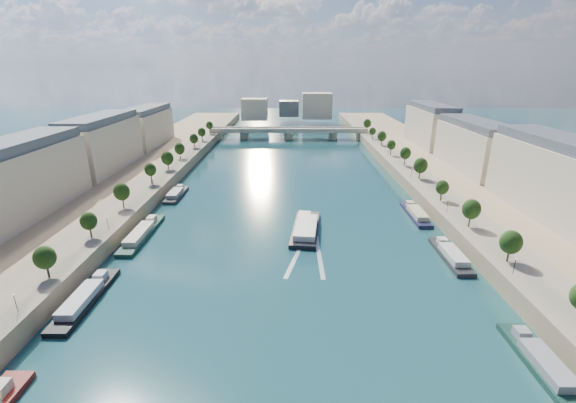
{
  "coord_description": "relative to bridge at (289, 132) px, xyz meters",
  "views": [
    {
      "loc": [
        0.76,
        -33.45,
        50.84
      ],
      "look_at": [
        0.17,
        94.95,
        5.0
      ],
      "focal_mm": 24.0,
      "sensor_mm": 36.0,
      "label": 1
    }
  ],
  "objects": [
    {
      "name": "moored_barges_left",
      "position": [
        -45.5,
        -200.9,
        -4.24
      ],
      "size": [
        5.0,
        158.16,
        3.6
      ],
      "color": "#192037",
      "rests_on": "ground"
    },
    {
      "name": "quay_left",
      "position": [
        -72.0,
        -143.91,
        -2.58
      ],
      "size": [
        44.0,
        520.0,
        5.0
      ],
      "primitive_type": "cube",
      "color": "#9E8460",
      "rests_on": "ground"
    },
    {
      "name": "lamps_right",
      "position": [
        52.5,
        -138.91,
        2.7
      ],
      "size": [
        0.36,
        200.36,
        4.28
      ],
      "color": "black",
      "rests_on": "ground"
    },
    {
      "name": "buildings_right",
      "position": [
        85.0,
        -131.91,
        11.37
      ],
      "size": [
        16.0,
        226.0,
        23.2
      ],
      "color": "beige",
      "rests_on": "ground"
    },
    {
      "name": "moored_barges_right",
      "position": [
        45.5,
        -203.61,
        -4.24
      ],
      "size": [
        5.0,
        132.75,
        3.6
      ],
      "color": "black",
      "rests_on": "ground"
    },
    {
      "name": "buildings_left",
      "position": [
        -85.0,
        -131.91,
        11.37
      ],
      "size": [
        16.0,
        226.0,
        23.2
      ],
      "color": "beige",
      "rests_on": "ground"
    },
    {
      "name": "wake",
      "position": [
        5.94,
        -180.22,
        -5.06
      ],
      "size": [
        10.73,
        26.01,
        0.04
      ],
      "color": "silver",
      "rests_on": "ground"
    },
    {
      "name": "trees_right",
      "position": [
        55.0,
        -133.91,
        5.39
      ],
      "size": [
        4.8,
        268.8,
        8.26
      ],
      "color": "#382B1E",
      "rests_on": "ground"
    },
    {
      "name": "skyline",
      "position": [
        3.19,
        75.61,
        9.57
      ],
      "size": [
        79.0,
        42.0,
        22.0
      ],
      "color": "beige",
      "rests_on": "ground"
    },
    {
      "name": "ground",
      "position": [
        0.0,
        -143.91,
        -5.08
      ],
      "size": [
        700.0,
        700.0,
        0.0
      ],
      "primitive_type": "plane",
      "color": "#0B2932",
      "rests_on": "ground"
    },
    {
      "name": "quay_right",
      "position": [
        72.0,
        -143.91,
        -2.58
      ],
      "size": [
        44.0,
        520.0,
        5.0
      ],
      "primitive_type": "cube",
      "color": "#9E8460",
      "rests_on": "ground"
    },
    {
      "name": "pave_left",
      "position": [
        -57.0,
        -143.91,
        -0.03
      ],
      "size": [
        14.0,
        520.0,
        0.1
      ],
      "primitive_type": "cube",
      "color": "gray",
      "rests_on": "quay_left"
    },
    {
      "name": "tour_barge",
      "position": [
        5.94,
        -163.62,
        -4.04
      ],
      "size": [
        11.07,
        28.48,
        3.78
      ],
      "rotation": [
        0.0,
        0.0,
        -0.12
      ],
      "color": "black",
      "rests_on": "ground"
    },
    {
      "name": "trees_left",
      "position": [
        -55.0,
        -141.91,
        5.39
      ],
      "size": [
        4.8,
        268.8,
        8.26
      ],
      "color": "#382B1E",
      "rests_on": "ground"
    },
    {
      "name": "lamps_left",
      "position": [
        -52.5,
        -153.91,
        2.7
      ],
      "size": [
        0.36,
        200.36,
        4.28
      ],
      "color": "black",
      "rests_on": "ground"
    },
    {
      "name": "pave_right",
      "position": [
        57.0,
        -143.91,
        -0.03
      ],
      "size": [
        14.0,
        520.0,
        0.1
      ],
      "primitive_type": "cube",
      "color": "gray",
      "rests_on": "quay_right"
    },
    {
      "name": "bridge",
      "position": [
        0.0,
        0.0,
        0.0
      ],
      "size": [
        112.0,
        12.0,
        8.15
      ],
      "color": "#C1B79E",
      "rests_on": "ground"
    }
  ]
}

